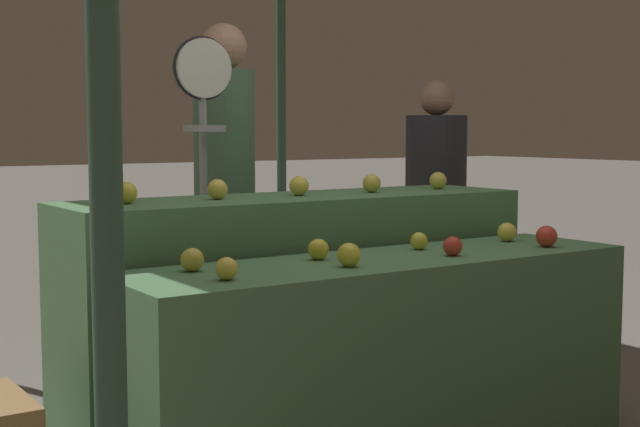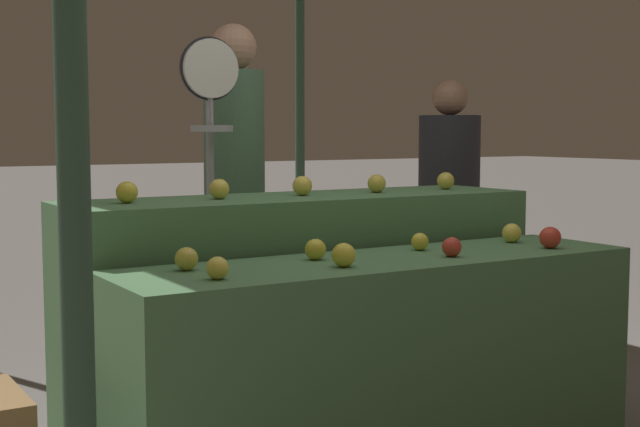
# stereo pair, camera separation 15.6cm
# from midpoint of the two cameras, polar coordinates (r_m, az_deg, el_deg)

# --- Properties ---
(display_counter_front) EXTENTS (2.08, 0.55, 0.79)m
(display_counter_front) POSITION_cam_midpoint_polar(r_m,az_deg,el_deg) (3.43, 2.88, -9.45)
(display_counter_front) COLOR #4C7A4C
(display_counter_front) RESTS_ON ground_plane
(display_counter_back) EXTENTS (2.08, 0.55, 0.99)m
(display_counter_back) POSITION_cam_midpoint_polar(r_m,az_deg,el_deg) (3.89, -2.44, -6.17)
(display_counter_back) COLOR #4C7A4C
(display_counter_back) RESTS_ON ground_plane
(apple_front_0) EXTENTS (0.07, 0.07, 0.07)m
(apple_front_0) POSITION_cam_midpoint_polar(r_m,az_deg,el_deg) (2.87, -7.55, -3.53)
(apple_front_0) COLOR yellow
(apple_front_0) RESTS_ON display_counter_front
(apple_front_1) EXTENTS (0.09, 0.09, 0.09)m
(apple_front_1) POSITION_cam_midpoint_polar(r_m,az_deg,el_deg) (3.12, 0.44, -2.67)
(apple_front_1) COLOR gold
(apple_front_1) RESTS_ON display_counter_front
(apple_front_2) EXTENTS (0.08, 0.08, 0.08)m
(apple_front_2) POSITION_cam_midpoint_polar(r_m,az_deg,el_deg) (3.42, 7.20, -2.10)
(apple_front_2) COLOR red
(apple_front_2) RESTS_ON display_counter_front
(apple_front_3) EXTENTS (0.09, 0.09, 0.09)m
(apple_front_3) POSITION_cam_midpoint_polar(r_m,az_deg,el_deg) (3.75, 13.15, -1.44)
(apple_front_3) COLOR red
(apple_front_3) RESTS_ON display_counter_front
(apple_front_4) EXTENTS (0.08, 0.08, 0.08)m
(apple_front_4) POSITION_cam_midpoint_polar(r_m,az_deg,el_deg) (3.07, -9.63, -2.94)
(apple_front_4) COLOR gold
(apple_front_4) RESTS_ON display_counter_front
(apple_front_5) EXTENTS (0.08, 0.08, 0.08)m
(apple_front_5) POSITION_cam_midpoint_polar(r_m,az_deg,el_deg) (3.29, -1.47, -2.31)
(apple_front_5) COLOR gold
(apple_front_5) RESTS_ON display_counter_front
(apple_front_6) EXTENTS (0.07, 0.07, 0.07)m
(apple_front_6) POSITION_cam_midpoint_polar(r_m,az_deg,el_deg) (3.59, 5.12, -1.77)
(apple_front_6) COLOR gold
(apple_front_6) RESTS_ON display_counter_front
(apple_front_7) EXTENTS (0.08, 0.08, 0.08)m
(apple_front_7) POSITION_cam_midpoint_polar(r_m,az_deg,el_deg) (3.91, 10.77, -1.18)
(apple_front_7) COLOR yellow
(apple_front_7) RESTS_ON display_counter_front
(apple_back_0) EXTENTS (0.08, 0.08, 0.08)m
(apple_back_0) POSITION_cam_midpoint_polar(r_m,az_deg,el_deg) (3.48, -13.55, 1.29)
(apple_back_0) COLOR gold
(apple_back_0) RESTS_ON display_counter_back
(apple_back_1) EXTENTS (0.08, 0.08, 0.08)m
(apple_back_1) POSITION_cam_midpoint_polar(r_m,az_deg,el_deg) (3.64, -7.80, 1.54)
(apple_back_1) COLOR yellow
(apple_back_1) RESTS_ON display_counter_back
(apple_back_2) EXTENTS (0.08, 0.08, 0.08)m
(apple_back_2) POSITION_cam_midpoint_polar(r_m,az_deg,el_deg) (3.82, -2.45, 1.78)
(apple_back_2) COLOR yellow
(apple_back_2) RESTS_ON display_counter_back
(apple_back_3) EXTENTS (0.08, 0.08, 0.08)m
(apple_back_3) POSITION_cam_midpoint_polar(r_m,az_deg,el_deg) (4.02, 2.22, 1.94)
(apple_back_3) COLOR gold
(apple_back_3) RESTS_ON display_counter_back
(apple_back_4) EXTENTS (0.08, 0.08, 0.08)m
(apple_back_4) POSITION_cam_midpoint_polar(r_m,az_deg,el_deg) (4.28, 6.54, 2.11)
(apple_back_4) COLOR gold
(apple_back_4) RESTS_ON display_counter_back
(produce_scale) EXTENTS (0.30, 0.20, 1.70)m
(produce_scale) POSITION_cam_midpoint_polar(r_m,az_deg,el_deg) (4.19, -8.50, 4.97)
(produce_scale) COLOR #99999E
(produce_scale) RESTS_ON ground_plane
(person_vendor_at_scale) EXTENTS (0.41, 0.41, 1.82)m
(person_vendor_at_scale) POSITION_cam_midpoint_polar(r_m,az_deg,el_deg) (4.63, -7.09, 2.85)
(person_vendor_at_scale) COLOR #2D2D38
(person_vendor_at_scale) RESTS_ON ground_plane
(person_customer_left) EXTENTS (0.46, 0.46, 1.56)m
(person_customer_left) POSITION_cam_midpoint_polar(r_m,az_deg,el_deg) (5.19, 6.56, 1.16)
(person_customer_left) COLOR #2D2D38
(person_customer_left) RESTS_ON ground_plane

